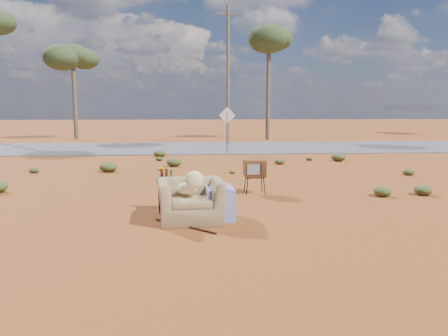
{
  "coord_description": "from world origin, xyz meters",
  "views": [
    {
      "loc": [
        -0.18,
        -8.42,
        2.17
      ],
      "look_at": [
        0.56,
        1.41,
        0.8
      ],
      "focal_mm": 35.0,
      "sensor_mm": 36.0,
      "label": 1
    }
  ],
  "objects": [
    {
      "name": "eucalyptus_center",
      "position": [
        5.0,
        21.0,
        6.43
      ],
      "size": [
        3.2,
        3.2,
        7.6
      ],
      "color": "brown",
      "rests_on": "ground"
    },
    {
      "name": "highway",
      "position": [
        0.0,
        15.0,
        0.02
      ],
      "size": [
        140.0,
        7.0,
        0.04
      ],
      "primitive_type": "cube",
      "color": "#565659",
      "rests_on": "ground"
    },
    {
      "name": "rusty_bar",
      "position": [
        -0.32,
        -0.63,
        0.02
      ],
      "size": [
        1.13,
        1.06,
        0.04
      ],
      "primitive_type": "cylinder",
      "rotation": [
        0.0,
        1.57,
        -0.75
      ],
      "color": "#492013",
      "rests_on": "ground"
    },
    {
      "name": "tv_unit",
      "position": [
        1.41,
        2.37,
        0.64
      ],
      "size": [
        0.55,
        0.46,
        0.86
      ],
      "rotation": [
        0.0,
        0.0,
        0.04
      ],
      "color": "black",
      "rests_on": "ground"
    },
    {
      "name": "scrub_patch",
      "position": [
        -0.82,
        4.41,
        0.14
      ],
      "size": [
        17.49,
        8.07,
        0.33
      ],
      "color": "#404D21",
      "rests_on": "ground"
    },
    {
      "name": "ground",
      "position": [
        0.0,
        0.0,
        0.0
      ],
      "size": [
        140.0,
        140.0,
        0.0
      ],
      "primitive_type": "plane",
      "color": "#96461E",
      "rests_on": "ground"
    },
    {
      "name": "eucalyptus_near_left",
      "position": [
        -8.0,
        22.0,
        5.45
      ],
      "size": [
        3.2,
        3.2,
        6.6
      ],
      "color": "brown",
      "rests_on": "ground"
    },
    {
      "name": "side_table",
      "position": [
        -0.72,
        0.66,
        0.67
      ],
      "size": [
        0.49,
        0.49,
        0.92
      ],
      "rotation": [
        0.0,
        0.0,
        0.1
      ],
      "color": "#382414",
      "rests_on": "ground"
    },
    {
      "name": "utility_pole_center",
      "position": [
        2.0,
        17.5,
        4.15
      ],
      "size": [
        1.4,
        0.2,
        8.0
      ],
      "color": "brown",
      "rests_on": "ground"
    },
    {
      "name": "road_sign",
      "position": [
        1.5,
        12.0,
        1.5
      ],
      "size": [
        0.78,
        0.06,
        2.19
      ],
      "color": "brown",
      "rests_on": "ground"
    },
    {
      "name": "armchair",
      "position": [
        -0.1,
        -0.16,
        0.5
      ],
      "size": [
        1.49,
        1.02,
        1.08
      ],
      "rotation": [
        0.0,
        0.0,
        0.07
      ],
      "color": "olive",
      "rests_on": "ground"
    }
  ]
}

